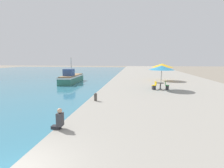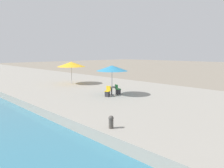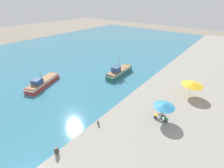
{
  "view_description": "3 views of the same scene",
  "coord_description": "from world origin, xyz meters",
  "px_view_note": "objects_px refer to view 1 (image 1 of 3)",
  "views": [
    {
      "loc": [
        3.77,
        -4.09,
        3.96
      ],
      "look_at": [
        1.5,
        13.52,
        1.43
      ],
      "focal_mm": 28.0,
      "sensor_mm": 36.0,
      "label": 1
    },
    {
      "loc": [
        -6.55,
        1.69,
        4.42
      ],
      "look_at": [
        6.7,
        15.54,
        1.63
      ],
      "focal_mm": 35.0,
      "sensor_mm": 36.0,
      "label": 2
    },
    {
      "loc": [
        11.17,
        -0.68,
        14.98
      ],
      "look_at": [
        -4.0,
        18.0,
        1.23
      ],
      "focal_mm": 24.0,
      "sensor_mm": 36.0,
      "label": 3
    }
  ],
  "objects_px": {
    "cafe_chair_right": "(154,87)",
    "fishing_boat_mid": "(71,78)",
    "mooring_bollard": "(96,97)",
    "cafe_umbrella_pink": "(162,68)",
    "cafe_umbrella_white": "(162,65)",
    "cafe_table": "(160,85)",
    "cafe_chair_left": "(167,87)",
    "person_at_quay": "(59,120)"
  },
  "relations": [
    {
      "from": "cafe_umbrella_pink",
      "to": "cafe_table",
      "type": "height_order",
      "value": "cafe_umbrella_pink"
    },
    {
      "from": "cafe_umbrella_white",
      "to": "cafe_chair_left",
      "type": "distance_m",
      "value": 8.86
    },
    {
      "from": "fishing_boat_mid",
      "to": "cafe_chair_right",
      "type": "relative_size",
      "value": 8.56
    },
    {
      "from": "cafe_chair_left",
      "to": "person_at_quay",
      "type": "height_order",
      "value": "person_at_quay"
    },
    {
      "from": "cafe_chair_right",
      "to": "mooring_bollard",
      "type": "bearing_deg",
      "value": 119.59
    },
    {
      "from": "fishing_boat_mid",
      "to": "mooring_bollard",
      "type": "xyz_separation_m",
      "value": [
        7.38,
        -14.46,
        0.11
      ]
    },
    {
      "from": "fishing_boat_mid",
      "to": "cafe_table",
      "type": "bearing_deg",
      "value": -34.29
    },
    {
      "from": "cafe_umbrella_white",
      "to": "person_at_quay",
      "type": "relative_size",
      "value": 3.25
    },
    {
      "from": "person_at_quay",
      "to": "mooring_bollard",
      "type": "height_order",
      "value": "person_at_quay"
    },
    {
      "from": "cafe_chair_left",
      "to": "fishing_boat_mid",
      "type": "bearing_deg",
      "value": -111.63
    },
    {
      "from": "cafe_chair_left",
      "to": "person_at_quay",
      "type": "distance_m",
      "value": 13.87
    },
    {
      "from": "cafe_umbrella_pink",
      "to": "mooring_bollard",
      "type": "relative_size",
      "value": 4.24
    },
    {
      "from": "fishing_boat_mid",
      "to": "cafe_umbrella_pink",
      "type": "bearing_deg",
      "value": -34.19
    },
    {
      "from": "cafe_umbrella_pink",
      "to": "cafe_chair_right",
      "type": "bearing_deg",
      "value": -163.27
    },
    {
      "from": "cafe_table",
      "to": "fishing_boat_mid",
      "type": "bearing_deg",
      "value": 148.16
    },
    {
      "from": "cafe_chair_right",
      "to": "person_at_quay",
      "type": "xyz_separation_m",
      "value": [
        -5.7,
        -11.79,
        0.13
      ]
    },
    {
      "from": "person_at_quay",
      "to": "cafe_table",
      "type": "bearing_deg",
      "value": 62.04
    },
    {
      "from": "cafe_umbrella_white",
      "to": "cafe_chair_right",
      "type": "height_order",
      "value": "cafe_umbrella_white"
    },
    {
      "from": "cafe_umbrella_white",
      "to": "mooring_bollard",
      "type": "height_order",
      "value": "cafe_umbrella_white"
    },
    {
      "from": "cafe_umbrella_white",
      "to": "cafe_chair_left",
      "type": "bearing_deg",
      "value": -94.71
    },
    {
      "from": "cafe_chair_right",
      "to": "mooring_bollard",
      "type": "relative_size",
      "value": 1.39
    },
    {
      "from": "cafe_table",
      "to": "cafe_chair_right",
      "type": "xyz_separation_m",
      "value": [
        -0.68,
        -0.24,
        -0.21
      ]
    },
    {
      "from": "fishing_boat_mid",
      "to": "cafe_chair_right",
      "type": "xyz_separation_m",
      "value": [
        12.62,
        -8.5,
        0.09
      ]
    },
    {
      "from": "cafe_table",
      "to": "cafe_chair_left",
      "type": "distance_m",
      "value": 0.75
    },
    {
      "from": "cafe_umbrella_pink",
      "to": "cafe_chair_right",
      "type": "distance_m",
      "value": 2.22
    },
    {
      "from": "cafe_chair_right",
      "to": "fishing_boat_mid",
      "type": "bearing_deg",
      "value": 36.93
    },
    {
      "from": "cafe_umbrella_white",
      "to": "cafe_chair_left",
      "type": "relative_size",
      "value": 3.68
    },
    {
      "from": "person_at_quay",
      "to": "mooring_bollard",
      "type": "xyz_separation_m",
      "value": [
        0.46,
        5.82,
        -0.11
      ]
    },
    {
      "from": "cafe_chair_left",
      "to": "person_at_quay",
      "type": "bearing_deg",
      "value": -21.56
    },
    {
      "from": "person_at_quay",
      "to": "cafe_umbrella_pink",
      "type": "bearing_deg",
      "value": 61.76
    },
    {
      "from": "cafe_umbrella_pink",
      "to": "mooring_bollard",
      "type": "distance_m",
      "value": 8.86
    },
    {
      "from": "cafe_chair_right",
      "to": "cafe_table",
      "type": "bearing_deg",
      "value": -90.0
    },
    {
      "from": "cafe_umbrella_pink",
      "to": "cafe_table",
      "type": "bearing_deg",
      "value": 171.16
    },
    {
      "from": "cafe_umbrella_pink",
      "to": "cafe_chair_left",
      "type": "xyz_separation_m",
      "value": [
        0.64,
        -0.11,
        -2.08
      ]
    },
    {
      "from": "cafe_umbrella_pink",
      "to": "fishing_boat_mid",
      "type": "bearing_deg",
      "value": 148.26
    },
    {
      "from": "cafe_table",
      "to": "cafe_chair_right",
      "type": "height_order",
      "value": "cafe_chair_right"
    },
    {
      "from": "cafe_umbrella_white",
      "to": "mooring_bollard",
      "type": "xyz_separation_m",
      "value": [
        -7.35,
        -14.68,
        -2.02
      ]
    },
    {
      "from": "fishing_boat_mid",
      "to": "cafe_umbrella_pink",
      "type": "height_order",
      "value": "fishing_boat_mid"
    },
    {
      "from": "fishing_boat_mid",
      "to": "cafe_umbrella_white",
      "type": "xyz_separation_m",
      "value": [
        14.72,
        0.21,
        2.13
      ]
    },
    {
      "from": "cafe_umbrella_pink",
      "to": "cafe_umbrella_white",
      "type": "bearing_deg",
      "value": 80.95
    },
    {
      "from": "fishing_boat_mid",
      "to": "cafe_table",
      "type": "relative_size",
      "value": 9.74
    },
    {
      "from": "fishing_boat_mid",
      "to": "cafe_umbrella_white",
      "type": "relative_size",
      "value": 2.33
    }
  ]
}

